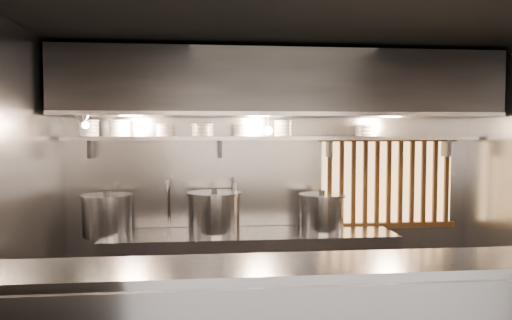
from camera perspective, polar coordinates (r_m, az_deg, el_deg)
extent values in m
plane|color=black|center=(4.14, 5.10, 15.12)|extent=(4.50, 4.50, 0.00)
plane|color=gray|center=(5.55, 2.03, -2.43)|extent=(4.50, 0.00, 4.50)
plane|color=gray|center=(4.27, -26.23, -4.45)|extent=(0.00, 3.00, 3.00)
cube|color=#9B9BA0|center=(3.23, 8.29, -11.70)|extent=(4.50, 0.56, 0.03)
cube|color=#9B9BA0|center=(5.34, -0.69, -13.06)|extent=(3.00, 0.70, 0.90)
cube|color=#9B9BA0|center=(5.35, 2.31, 2.51)|extent=(4.40, 0.34, 0.04)
cube|color=#2D2D30|center=(5.15, 2.69, 8.55)|extent=(4.40, 0.80, 0.65)
cube|color=#9B9BA0|center=(4.74, 3.42, 5.32)|extent=(4.40, 0.03, 0.04)
cube|color=#FFC072|center=(5.86, 14.75, -2.43)|extent=(1.50, 0.02, 0.92)
cube|color=brown|center=(5.79, 15.00, 2.35)|extent=(1.56, 0.06, 0.06)
cube|color=brown|center=(5.88, 14.86, -7.23)|extent=(1.56, 0.06, 0.06)
cube|color=brown|center=(5.61, 8.40, -2.61)|extent=(0.04, 0.04, 0.92)
cube|color=brown|center=(5.64, 9.75, -2.59)|extent=(0.04, 0.04, 0.92)
cube|color=brown|center=(5.68, 11.07, -2.56)|extent=(0.04, 0.04, 0.92)
cube|color=brown|center=(5.72, 12.38, -2.53)|extent=(0.04, 0.04, 0.92)
cube|color=brown|center=(5.77, 13.66, -2.51)|extent=(0.04, 0.04, 0.92)
cube|color=brown|center=(5.82, 14.93, -2.48)|extent=(0.04, 0.04, 0.92)
cube|color=brown|center=(5.87, 16.17, -2.45)|extent=(0.04, 0.04, 0.92)
cube|color=brown|center=(5.92, 17.40, -2.42)|extent=(0.04, 0.04, 0.92)
cube|color=brown|center=(5.97, 18.60, -2.39)|extent=(0.04, 0.04, 0.92)
cube|color=brown|center=(6.03, 19.77, -2.36)|extent=(0.04, 0.04, 0.92)
cube|color=brown|center=(6.09, 20.93, -2.33)|extent=(0.05, 0.04, 0.92)
cylinder|color=silver|center=(5.49, -9.91, -4.75)|extent=(0.03, 0.03, 0.48)
sphere|color=silver|center=(5.46, -9.94, -2.25)|extent=(0.04, 0.04, 0.04)
cylinder|color=silver|center=(5.33, -10.03, -2.39)|extent=(0.03, 0.26, 0.03)
sphere|color=silver|center=(5.20, -10.13, -2.53)|extent=(0.04, 0.04, 0.04)
cylinder|color=silver|center=(5.21, -10.12, -3.29)|extent=(0.03, 0.03, 0.14)
cylinder|color=silver|center=(5.48, -2.57, -4.71)|extent=(0.03, 0.03, 0.48)
sphere|color=silver|center=(5.46, -2.58, -2.21)|extent=(0.04, 0.04, 0.04)
cylinder|color=silver|center=(5.33, -2.49, -2.34)|extent=(0.03, 0.26, 0.03)
sphere|color=silver|center=(5.20, -2.40, -2.48)|extent=(0.04, 0.04, 0.04)
cylinder|color=silver|center=(5.21, -2.40, -3.25)|extent=(0.03, 0.03, 0.14)
cone|color=#9B9BA0|center=(4.95, -19.20, 4.48)|extent=(0.25, 0.27, 0.20)
sphere|color=#FFE0B2|center=(4.93, -18.90, 3.79)|extent=(0.07, 0.07, 0.07)
cylinder|color=#2D2D30|center=(5.05, -18.96, 5.36)|extent=(0.02, 0.22, 0.02)
cylinder|color=#2D2D30|center=(5.22, 1.42, 4.25)|extent=(0.01, 0.01, 0.12)
sphere|color=#FFE0B2|center=(5.22, 1.42, 3.37)|extent=(0.09, 0.09, 0.09)
cylinder|color=#9B9BA0|center=(5.29, -16.66, -6.20)|extent=(0.56, 0.56, 0.39)
cylinder|color=#9B9BA0|center=(5.26, -16.69, -3.97)|extent=(0.60, 0.60, 0.03)
cylinder|color=#2D2D30|center=(5.26, -16.70, -3.59)|extent=(0.06, 0.06, 0.04)
cylinder|color=#9B9BA0|center=(5.20, -4.79, -6.18)|extent=(0.60, 0.60, 0.40)
cylinder|color=#9B9BA0|center=(5.17, -4.80, -3.84)|extent=(0.63, 0.63, 0.03)
cylinder|color=#2D2D30|center=(5.17, -4.81, -3.46)|extent=(0.06, 0.06, 0.04)
cylinder|color=#9B9BA0|center=(5.32, 7.54, -6.15)|extent=(0.60, 0.60, 0.37)
cylinder|color=#9B9BA0|center=(5.29, 7.55, -4.03)|extent=(0.63, 0.63, 0.03)
cylinder|color=#2D2D30|center=(5.29, 7.56, -3.66)|extent=(0.06, 0.06, 0.04)
cylinder|color=white|center=(5.42, -18.55, 2.78)|extent=(0.20, 0.20, 0.03)
cylinder|color=white|center=(5.42, -18.56, 3.18)|extent=(0.20, 0.20, 0.03)
cylinder|color=white|center=(5.42, -18.57, 3.58)|extent=(0.20, 0.20, 0.03)
cylinder|color=white|center=(5.42, -18.58, 3.98)|extent=(0.20, 0.20, 0.03)
cylinder|color=white|center=(5.42, -18.58, 4.28)|extent=(0.21, 0.21, 0.01)
cylinder|color=white|center=(5.36, -15.30, 2.83)|extent=(0.22, 0.22, 0.03)
cylinder|color=white|center=(5.36, -15.30, 3.23)|extent=(0.22, 0.22, 0.03)
cylinder|color=white|center=(5.36, -15.31, 3.64)|extent=(0.22, 0.22, 0.03)
cylinder|color=white|center=(5.36, -15.31, 4.04)|extent=(0.22, 0.22, 0.03)
cylinder|color=white|center=(5.36, -15.32, 4.34)|extent=(0.24, 0.24, 0.01)
cylinder|color=white|center=(5.31, -10.37, 2.88)|extent=(0.18, 0.18, 0.03)
cylinder|color=white|center=(5.31, -10.37, 3.30)|extent=(0.18, 0.18, 0.03)
cylinder|color=white|center=(5.31, -10.38, 3.71)|extent=(0.18, 0.18, 0.03)
cylinder|color=white|center=(5.31, -10.38, 4.01)|extent=(0.20, 0.20, 0.01)
cylinder|color=white|center=(5.29, -6.14, 2.92)|extent=(0.22, 0.22, 0.03)
cylinder|color=white|center=(5.29, -6.14, 3.33)|extent=(0.22, 0.22, 0.03)
cylinder|color=white|center=(5.29, -6.14, 3.74)|extent=(0.22, 0.22, 0.03)
cylinder|color=white|center=(5.29, -6.15, 4.04)|extent=(0.24, 0.24, 0.01)
cylinder|color=white|center=(5.31, -1.62, 2.94)|extent=(0.20, 0.20, 0.03)
cylinder|color=white|center=(5.31, -1.62, 3.35)|extent=(0.20, 0.20, 0.03)
cylinder|color=white|center=(5.31, -1.62, 3.76)|extent=(0.20, 0.20, 0.03)
cylinder|color=white|center=(5.31, -1.62, 4.06)|extent=(0.21, 0.21, 0.01)
cylinder|color=white|center=(5.36, 3.16, 2.93)|extent=(0.20, 0.20, 0.03)
cylinder|color=white|center=(5.36, 3.16, 3.34)|extent=(0.20, 0.20, 0.03)
cylinder|color=white|center=(5.36, 3.16, 3.75)|extent=(0.20, 0.20, 0.03)
cylinder|color=white|center=(5.36, 3.16, 4.15)|extent=(0.20, 0.20, 0.03)
cylinder|color=white|center=(5.36, 3.16, 4.45)|extent=(0.21, 0.21, 0.01)
cylinder|color=white|center=(5.58, 12.44, 2.87)|extent=(0.23, 0.23, 0.03)
cylinder|color=white|center=(5.58, 12.45, 3.26)|extent=(0.23, 0.23, 0.03)
cylinder|color=white|center=(5.58, 12.45, 3.65)|extent=(0.23, 0.23, 0.03)
cylinder|color=white|center=(5.58, 12.46, 3.94)|extent=(0.24, 0.24, 0.01)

